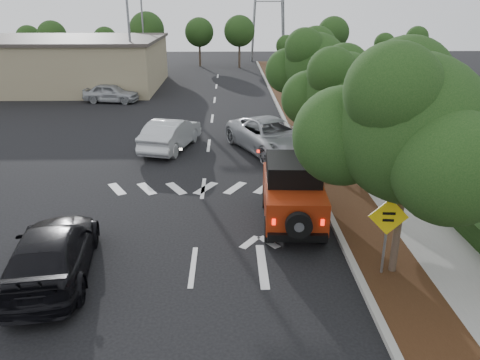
{
  "coord_description": "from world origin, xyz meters",
  "views": [
    {
      "loc": [
        1.06,
        -11.69,
        7.18
      ],
      "look_at": [
        1.43,
        3.0,
        1.51
      ],
      "focal_mm": 35.0,
      "sensor_mm": 36.0,
      "label": 1
    }
  ],
  "objects_px": {
    "silver_suv_ahead": "(271,136)",
    "speed_hump_sign": "(387,226)",
    "red_jeep": "(292,191)",
    "black_suv_oncoming": "(52,252)"
  },
  "relations": [
    {
      "from": "red_jeep",
      "to": "black_suv_oncoming",
      "type": "distance_m",
      "value": 7.76
    },
    {
      "from": "red_jeep",
      "to": "speed_hump_sign",
      "type": "bearing_deg",
      "value": -57.33
    },
    {
      "from": "silver_suv_ahead",
      "to": "speed_hump_sign",
      "type": "bearing_deg",
      "value": -103.5
    },
    {
      "from": "black_suv_oncoming",
      "to": "speed_hump_sign",
      "type": "relative_size",
      "value": 2.26
    },
    {
      "from": "red_jeep",
      "to": "speed_hump_sign",
      "type": "distance_m",
      "value": 4.14
    },
    {
      "from": "red_jeep",
      "to": "silver_suv_ahead",
      "type": "relative_size",
      "value": 0.75
    },
    {
      "from": "red_jeep",
      "to": "silver_suv_ahead",
      "type": "xyz_separation_m",
      "value": [
        -0.03,
        7.9,
        -0.3
      ]
    },
    {
      "from": "red_jeep",
      "to": "speed_hump_sign",
      "type": "xyz_separation_m",
      "value": [
        2.05,
        -3.57,
        0.43
      ]
    },
    {
      "from": "silver_suv_ahead",
      "to": "speed_hump_sign",
      "type": "relative_size",
      "value": 2.62
    },
    {
      "from": "black_suv_oncoming",
      "to": "speed_hump_sign",
      "type": "distance_m",
      "value": 9.1
    }
  ]
}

